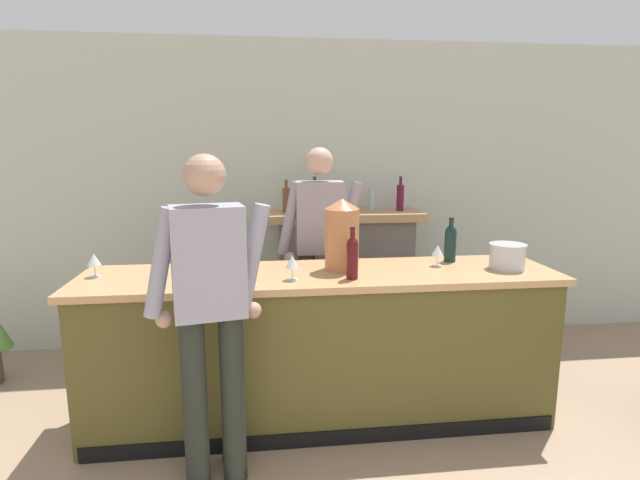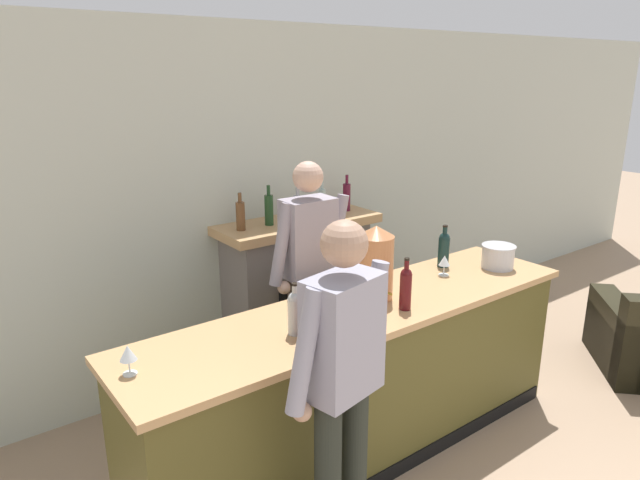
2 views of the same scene
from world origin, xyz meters
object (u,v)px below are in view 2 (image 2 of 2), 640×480
Objects in this scene: wine_bottle_cabernet_heavy at (305,319)px; wine_glass_near_bucket at (128,354)px; person_customer at (342,386)px; wine_glass_by_dispenser at (331,319)px; person_bartender at (309,275)px; wine_glass_back_row at (444,261)px; wine_bottle_riesling_slim at (406,287)px; fireplace_stone at (298,291)px; ice_bucket_steel at (498,256)px; copper_dispenser at (375,262)px; wine_bottle_rose_blush at (295,311)px; wine_glass_front_right at (357,306)px; wine_bottle_merlot_tall at (444,248)px.

wine_bottle_cabernet_heavy is 0.88m from wine_glass_near_bucket.
person_customer is 0.43m from wine_glass_by_dispenser.
person_customer is 0.99× the size of person_bartender.
person_customer is 1.60m from wine_glass_back_row.
wine_bottle_riesling_slim is 0.62m from wine_glass_by_dispenser.
ice_bucket_steel is at bearing -55.59° from fireplace_stone.
person_customer is 9.91× the size of wine_glass_by_dispenser.
person_customer is 1.06m from copper_dispenser.
person_bartender is at bearing 60.10° from person_customer.
wine_bottle_rose_blush is 0.91× the size of wine_bottle_riesling_slim.
ice_bucket_steel is 1.33× the size of wine_glass_by_dispenser.
wine_bottle_riesling_slim is 1.78× the size of wine_glass_by_dispenser.
wine_bottle_rose_blush is 0.36m from wine_glass_front_right.
copper_dispenser is 0.75m from wine_bottle_cabernet_heavy.
wine_bottle_rose_blush is 1.90× the size of wine_glass_front_right.
wine_glass_near_bucket is (-1.77, -1.17, 0.49)m from fireplace_stone.
ice_bucket_steel is 0.45m from wine_glass_back_row.
fireplace_stone is 0.87× the size of person_customer.
copper_dispenser reaches higher than wine_bottle_riesling_slim.
wine_bottle_merlot_tall is at bearing 26.44° from person_customer.
copper_dispenser is at bearing -170.04° from wine_bottle_merlot_tall.
wine_bottle_merlot_tall is 0.97× the size of wine_bottle_riesling_slim.
wine_bottle_cabernet_heavy is at bearing -166.01° from wine_bottle_merlot_tall.
person_customer is 11.62× the size of wine_glass_front_right.
person_bartender is at bearing 22.28° from wine_glass_near_bucket.
wine_bottle_cabernet_heavy is at bearing -178.51° from wine_glass_front_right.
person_customer is 6.12× the size of wine_bottle_cabernet_heavy.
copper_dispenser is 1.11m from ice_bucket_steel.
wine_bottle_merlot_tall reaches higher than wine_bottle_cabernet_heavy.
wine_glass_front_right reaches higher than wine_glass_back_row.
fireplace_stone is 1.75m from wine_bottle_cabernet_heavy.
ice_bucket_steel is 2.65m from wine_glass_near_bucket.
fireplace_stone is 8.65× the size of wine_glass_by_dispenser.
person_customer is at bearing -120.59° from wine_glass_by_dispenser.
copper_dispenser is 0.70m from wine_bottle_rose_blush.
copper_dispenser is 1.46× the size of wine_bottle_riesling_slim.
person_bartender is 1.06m from wine_bottle_cabernet_heavy.
person_bartender is at bearing 96.69° from wine_bottle_riesling_slim.
person_bartender is 6.21× the size of wine_bottle_cabernet_heavy.
person_customer is 0.64m from wine_glass_front_right.
ice_bucket_steel is (1.89, 0.54, 0.11)m from person_customer.
fireplace_stone is 10.78× the size of wine_glass_back_row.
wine_bottle_cabernet_heavy reaches higher than wine_glass_back_row.
wine_glass_near_bucket is at bearing -176.46° from wine_bottle_merlot_tall.
copper_dispenser is 0.67m from wine_glass_back_row.
copper_dispenser is at bearing -83.00° from person_bartender.
wine_bottle_rose_blush reaches higher than wine_glass_near_bucket.
wine_glass_by_dispenser is (-0.52, -0.91, 0.14)m from person_bartender.
wine_bottle_rose_blush is 0.21m from wine_glass_by_dispenser.
person_bartender is (-0.29, -0.56, 0.37)m from fireplace_stone.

